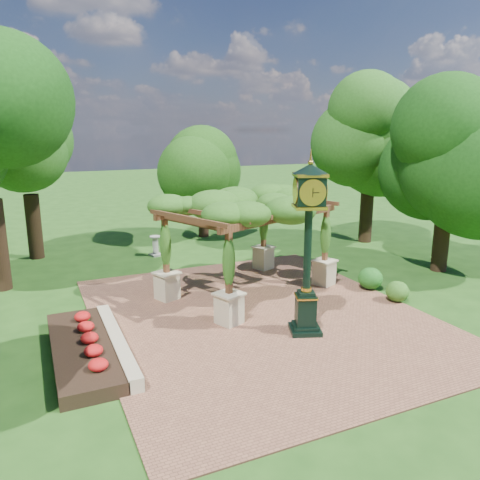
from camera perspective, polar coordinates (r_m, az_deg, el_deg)
name	(u,v)px	position (r m, az deg, el deg)	size (l,w,h in m)	color
ground	(274,328)	(14.47, 4.18, -10.61)	(120.00, 120.00, 0.00)	#1E4714
brick_plaza	(259,315)	(15.27, 2.37, -9.17)	(10.00, 12.00, 0.04)	brown
border_wall	(117,343)	(13.45, -14.77, -12.02)	(0.35, 5.00, 0.40)	#C6B793
flower_bed	(82,350)	(13.37, -18.66, -12.56)	(1.50, 5.00, 0.36)	red
pedestal_clock	(308,234)	(13.27, 8.31, 0.74)	(1.28, 1.28, 5.02)	black
pergola	(249,210)	(16.62, 1.15, 3.70)	(6.92, 5.65, 3.76)	beige
sundial	(156,247)	(22.59, -10.26, -0.85)	(0.65, 0.65, 0.96)	#97968E
shrub_front	(397,291)	(17.19, 18.63, -5.95)	(0.79, 0.79, 0.71)	#2E601B
shrub_mid	(370,278)	(18.18, 15.62, -4.52)	(0.90, 0.90, 0.81)	#1C5919
shrub_back	(266,255)	(21.29, 3.20, -1.78)	(0.64, 0.64, 0.58)	#295B1A
tree_west_far	(25,142)	(23.22, -24.69, 10.75)	(4.21, 4.21, 7.74)	black
tree_north	(203,165)	(25.88, -4.59, 9.12)	(4.08, 4.08, 5.81)	#331E14
tree_east_far	(372,129)	(25.38, 15.74, 12.95)	(4.67, 4.67, 8.62)	black
tree_east_near	(450,150)	(20.97, 24.25, 9.99)	(4.95, 4.95, 7.36)	#312013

